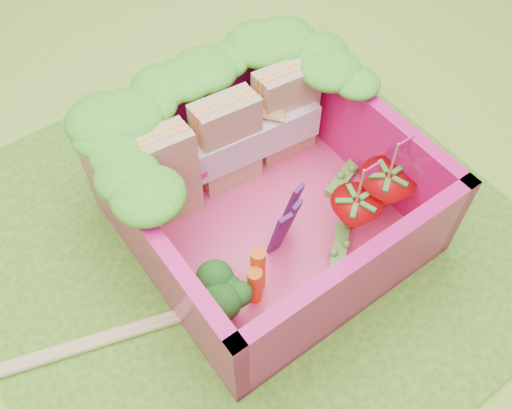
{
  "coord_description": "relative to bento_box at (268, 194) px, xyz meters",
  "views": [
    {
      "loc": [
        -0.86,
        -1.31,
        2.5
      ],
      "look_at": [
        0.07,
        -0.03,
        0.28
      ],
      "focal_mm": 40.0,
      "sensor_mm": 36.0,
      "label": 1
    }
  ],
  "objects": [
    {
      "name": "ground",
      "position": [
        -0.15,
        0.03,
        -0.31
      ],
      "size": [
        14.0,
        14.0,
        0.0
      ],
      "primitive_type": "plane",
      "color": "#84C337",
      "rests_on": "ground"
    },
    {
      "name": "placemat",
      "position": [
        -0.15,
        0.03,
        -0.29
      ],
      "size": [
        2.6,
        2.6,
        0.03
      ],
      "primitive_type": "cube",
      "color": "#479321",
      "rests_on": "ground"
    },
    {
      "name": "bento_floor",
      "position": [
        0.0,
        -0.0,
        -0.25
      ],
      "size": [
        1.3,
        1.3,
        0.05
      ],
      "primitive_type": "cube",
      "color": "#ED3C78",
      "rests_on": "placemat"
    },
    {
      "name": "bento_box",
      "position": [
        0.0,
        0.0,
        0.0
      ],
      "size": [
        1.3,
        1.3,
        0.55
      ],
      "color": "#E01272",
      "rests_on": "placemat"
    },
    {
      "name": "lettuce_ruffle",
      "position": [
        -0.0,
        0.48,
        0.33
      ],
      "size": [
        1.43,
        0.77,
        0.11
      ],
      "color": "#20991B",
      "rests_on": "bento_box"
    },
    {
      "name": "sandwich_stack",
      "position": [
        0.01,
        0.35,
        0.05
      ],
      "size": [
        1.07,
        0.28,
        0.56
      ],
      "color": "tan",
      "rests_on": "bento_floor"
    },
    {
      "name": "broccoli",
      "position": [
        -0.47,
        -0.28,
        -0.05
      ],
      "size": [
        0.33,
        0.33,
        0.25
      ],
      "color": "#6E9A4A",
      "rests_on": "bento_floor"
    },
    {
      "name": "carrot_sticks",
      "position": [
        -0.28,
        -0.29,
        -0.09
      ],
      "size": [
        0.12,
        0.12,
        0.29
      ],
      "color": "orange",
      "rests_on": "bento_floor"
    },
    {
      "name": "purple_wedges",
      "position": [
        -0.01,
        -0.16,
        -0.04
      ],
      "size": [
        0.21,
        0.12,
        0.38
      ],
      "color": "#4B1A5C",
      "rests_on": "bento_floor"
    },
    {
      "name": "strawberry_left",
      "position": [
        0.3,
        -0.3,
        -0.09
      ],
      "size": [
        0.25,
        0.25,
        0.49
      ],
      "color": "#B80B0E",
      "rests_on": "bento_floor"
    },
    {
      "name": "strawberry_right",
      "position": [
        0.5,
        -0.29,
        -0.08
      ],
      "size": [
        0.28,
        0.28,
        0.52
      ],
      "color": "#B80B0E",
      "rests_on": "bento_floor"
    },
    {
      "name": "snap_peas",
      "position": [
        0.33,
        -0.2,
        -0.2
      ],
      "size": [
        0.64,
        0.56,
        0.05
      ],
      "color": "#54AA35",
      "rests_on": "bento_floor"
    },
    {
      "name": "chopsticks",
      "position": [
        -1.18,
        0.0,
        -0.25
      ],
      "size": [
        2.27,
        0.75,
        0.04
      ],
      "color": "#D9B677",
      "rests_on": "placemat"
    }
  ]
}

